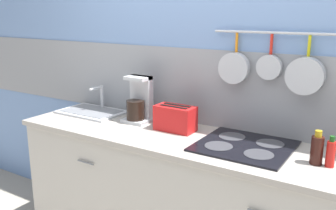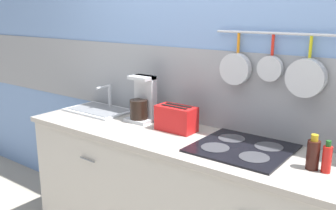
# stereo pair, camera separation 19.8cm
# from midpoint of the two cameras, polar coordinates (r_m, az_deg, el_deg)

# --- Properties ---
(wall_back) EXTENTS (7.20, 0.16, 2.60)m
(wall_back) POSITION_cam_midpoint_polar(r_m,az_deg,el_deg) (2.59, 4.57, 4.30)
(wall_back) COLOR #7293C6
(wall_back) RESTS_ON ground_plane
(cabinet_base) EXTENTS (2.41, 0.59, 0.90)m
(cabinet_base) POSITION_cam_midpoint_polar(r_m,az_deg,el_deg) (2.59, 0.44, -15.26)
(cabinet_base) COLOR #B7B2A8
(cabinet_base) RESTS_ON ground_plane
(countertop) EXTENTS (2.45, 0.62, 0.03)m
(countertop) POSITION_cam_midpoint_polar(r_m,az_deg,el_deg) (2.39, 0.46, -5.43)
(countertop) COLOR #A59E93
(countertop) RESTS_ON cabinet_base
(sink_basin) EXTENTS (0.51, 0.34, 0.20)m
(sink_basin) POSITION_cam_midpoint_polar(r_m,az_deg,el_deg) (3.04, -13.32, -0.86)
(sink_basin) COLOR #B7BABF
(sink_basin) RESTS_ON countertop
(coffee_maker) EXTENTS (0.19, 0.17, 0.33)m
(coffee_maker) POSITION_cam_midpoint_polar(r_m,az_deg,el_deg) (2.72, -6.55, 0.29)
(coffee_maker) COLOR #B7BABF
(coffee_maker) RESTS_ON countertop
(toaster) EXTENTS (0.29, 0.14, 0.17)m
(toaster) POSITION_cam_midpoint_polar(r_m,az_deg,el_deg) (2.51, -1.15, -2.05)
(toaster) COLOR red
(toaster) RESTS_ON countertop
(cooktop) EXTENTS (0.54, 0.51, 0.01)m
(cooktop) POSITION_cam_midpoint_polar(r_m,az_deg,el_deg) (2.26, 9.13, -6.20)
(cooktop) COLOR black
(cooktop) RESTS_ON countertop
(bottle_sesame_oil) EXTENTS (0.06, 0.06, 0.18)m
(bottle_sesame_oil) POSITION_cam_midpoint_polar(r_m,az_deg,el_deg) (2.09, 19.27, -6.41)
(bottle_sesame_oil) COLOR #33140F
(bottle_sesame_oil) RESTS_ON countertop
(bottle_cooking_wine) EXTENTS (0.05, 0.05, 0.17)m
(bottle_cooking_wine) POSITION_cam_midpoint_polar(r_m,az_deg,el_deg) (2.07, 21.05, -6.94)
(bottle_cooking_wine) COLOR red
(bottle_cooking_wine) RESTS_ON countertop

